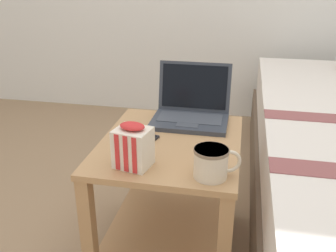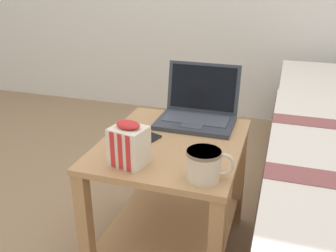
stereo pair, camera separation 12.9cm
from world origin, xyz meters
TOP-DOWN VIEW (x-y plane):
  - ground_plane at (0.00, 0.00)m, footprint 8.00×8.00m
  - bedside_table at (0.00, 0.00)m, footprint 0.51×0.60m
  - laptop at (0.04, 0.22)m, footprint 0.31×0.26m
  - mug_front_left at (0.17, -0.22)m, footprint 0.14×0.11m
  - snack_bag at (-0.08, -0.20)m, footprint 0.13×0.11m
  - cell_phone at (-0.11, -0.03)m, footprint 0.12×0.16m

SIDE VIEW (x-z plane):
  - ground_plane at x=0.00m, z-range 0.00..0.00m
  - bedside_table at x=0.00m, z-range 0.07..0.57m
  - cell_phone at x=-0.11m, z-range 0.50..0.51m
  - laptop at x=0.04m, z-range 0.43..0.66m
  - mug_front_left at x=0.17m, z-range 0.51..0.60m
  - snack_bag at x=-0.08m, z-range 0.49..0.64m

